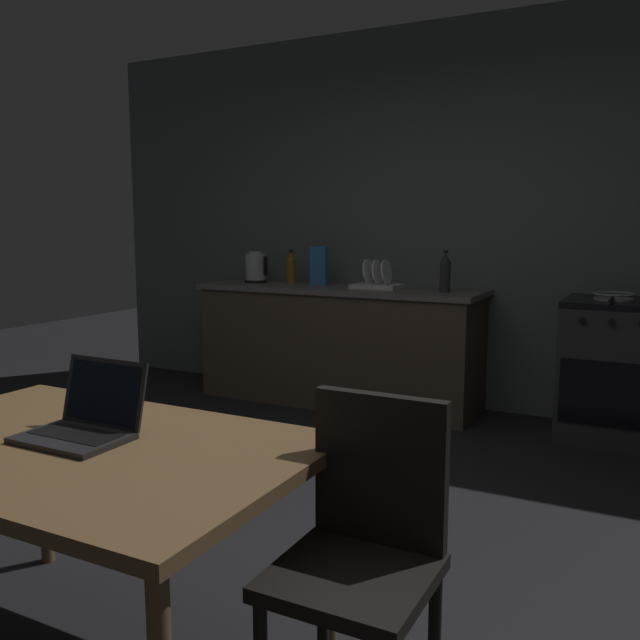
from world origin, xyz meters
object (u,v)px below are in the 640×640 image
object	(u,v)px
stove_oven	(612,370)
bottle	(445,272)
frying_pan	(614,296)
laptop	(83,423)
bottle_b	(291,267)
cereal_box	(319,266)
dish_rack	(377,282)
chair	(364,542)
dining_table	(79,463)
electric_kettle	(256,268)

from	to	relation	value
stove_oven	bottle	bearing A→B (deg)	-177.48
bottle	frying_pan	size ratio (longest dim) A/B	0.68
stove_oven	laptop	size ratio (longest dim) A/B	2.77
bottle	bottle_b	distance (m)	1.29
stove_oven	bottle	distance (m)	1.22
cereal_box	dish_rack	bearing A→B (deg)	-2.35
frying_pan	stove_oven	bearing A→B (deg)	58.76
frying_pan	bottle_b	bearing A→B (deg)	177.35
chair	cereal_box	xyz separation A→B (m)	(-1.70, 2.99, 0.51)
cereal_box	frying_pan	bearing A→B (deg)	-1.35
dining_table	laptop	xyz separation A→B (m)	(-0.02, 0.05, 0.11)
chair	dish_rack	bearing A→B (deg)	102.56
dish_rack	chair	bearing A→B (deg)	-67.86
dining_table	cereal_box	bearing A→B (deg)	104.98
bottle_b	dining_table	bearing A→B (deg)	-70.72
chair	bottle_b	world-z (taller)	bottle_b
cereal_box	dish_rack	world-z (taller)	cereal_box
bottle	dining_table	bearing A→B (deg)	-93.00
laptop	electric_kettle	world-z (taller)	electric_kettle
laptop	dish_rack	size ratio (longest dim) A/B	0.94
stove_oven	chair	xyz separation A→B (m)	(-0.39, -2.97, 0.08)
stove_oven	dish_rack	size ratio (longest dim) A/B	2.60
bottle	dish_rack	xyz separation A→B (m)	(-0.52, 0.05, -0.09)
stove_oven	laptop	distance (m)	3.35
cereal_box	dining_table	bearing A→B (deg)	-75.02
laptop	cereal_box	size ratio (longest dim) A/B	1.09
bottle	cereal_box	distance (m)	1.01
stove_oven	frying_pan	size ratio (longest dim) A/B	2.10
laptop	dish_rack	distance (m)	3.12
electric_kettle	bottle	world-z (taller)	bottle
dish_rack	frying_pan	bearing A→B (deg)	-1.04
laptop	electric_kettle	xyz separation A→B (m)	(-1.38, 3.09, 0.25)
dining_table	chair	xyz separation A→B (m)	(0.85, 0.17, -0.13)
dining_table	chair	world-z (taller)	chair
stove_oven	bottle_b	world-z (taller)	bottle_b
stove_oven	dish_rack	bearing A→B (deg)	179.91
chair	dish_rack	distance (m)	3.23
cereal_box	dish_rack	distance (m)	0.50
dining_table	chair	bearing A→B (deg)	11.37
laptop	electric_kettle	size ratio (longest dim) A/B	1.30
stove_oven	frying_pan	xyz separation A→B (m)	(-0.02, -0.03, 0.47)
chair	bottle	world-z (taller)	bottle
electric_kettle	bottle_b	bearing A→B (deg)	16.10
dining_table	chair	size ratio (longest dim) A/B	1.55
stove_oven	bottle	size ratio (longest dim) A/B	3.10
stove_oven	chair	world-z (taller)	chair
bottle	frying_pan	distance (m)	1.07
chair	frying_pan	distance (m)	2.99
chair	frying_pan	bearing A→B (deg)	73.17
electric_kettle	frying_pan	distance (m)	2.63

